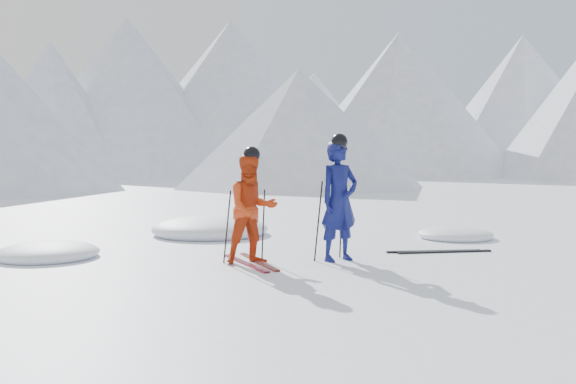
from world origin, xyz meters
TOP-DOWN VIEW (x-y plane):
  - ground at (0.00, 0.00)m, footprint 160.00×160.00m
  - mountain_range at (5.71, 35.31)m, footprint 106.15×62.94m
  - skier_blue at (-1.27, 0.07)m, footprint 0.70×0.46m
  - skier_red at (-2.55, 0.63)m, footprint 0.94×0.79m
  - pole_blue_left at (-1.57, 0.22)m, footprint 0.13×0.09m
  - pole_blue_right at (-1.02, 0.32)m, footprint 0.13×0.08m
  - pole_red_left at (-2.85, 0.88)m, footprint 0.12×0.09m
  - pole_red_right at (-2.25, 0.78)m, footprint 0.12×0.08m
  - ski_worn_left at (-2.67, 0.63)m, footprint 0.35×1.69m
  - ski_worn_right at (-2.43, 0.63)m, footprint 0.47×1.68m
  - ski_loose_a at (0.65, -0.18)m, footprint 1.56×0.85m
  - ski_loose_b at (0.75, -0.33)m, footprint 1.58×0.80m
  - snow_lumps at (-1.60, 3.43)m, footprint 9.04×5.33m

SIDE VIEW (x-z plane):
  - ground at x=0.00m, z-range 0.00..0.00m
  - snow_lumps at x=-1.60m, z-range -0.27..0.27m
  - ski_worn_left at x=-2.67m, z-range 0.00..0.03m
  - ski_worn_right at x=-2.43m, z-range 0.00..0.03m
  - ski_loose_a at x=0.65m, z-range 0.00..0.03m
  - ski_loose_b at x=0.75m, z-range 0.00..0.03m
  - pole_red_left at x=-2.85m, z-range 0.00..1.14m
  - pole_red_right at x=-2.25m, z-range 0.00..1.14m
  - pole_blue_left at x=-1.57m, z-range 0.00..1.28m
  - pole_blue_right at x=-1.02m, z-range 0.00..1.28m
  - skier_red at x=-2.55m, z-range 0.00..1.71m
  - skier_blue at x=-1.27m, z-range 0.00..1.92m
  - mountain_range at x=5.71m, z-range -1.04..14.49m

